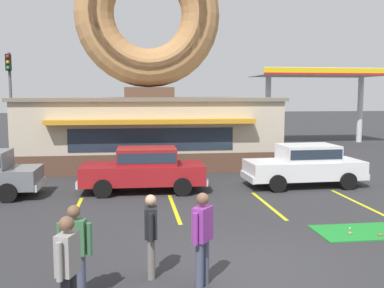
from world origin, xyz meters
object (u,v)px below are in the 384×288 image
Objects in this scene: pedestrian_hooded_kid at (75,248)px; pedestrian_clipboard_woman at (68,266)px; golf_ball at (350,228)px; car_white at (305,164)px; pedestrian_leather_jacket_man at (202,234)px; pedestrian_blue_sweater_man at (151,232)px; car_red at (144,168)px; traffic_light_pole at (10,91)px; trash_bin at (302,161)px.

pedestrian_clipboard_woman is at bearing -89.29° from pedestrian_hooded_kid.
golf_ball is 7.79m from pedestrian_clipboard_woman.
pedestrian_clipboard_woman is at bearing -148.19° from golf_ball.
pedestrian_clipboard_woman is (-6.57, -4.08, 0.92)m from golf_ball.
pedestrian_leather_jacket_man is at bearing -122.34° from car_white.
pedestrian_hooded_kid is (-1.32, -0.84, 0.03)m from pedestrian_blue_sweater_man.
traffic_light_pole is at bearing 125.36° from car_red.
pedestrian_hooded_kid reaches higher than car_white.
trash_bin is (2.04, 8.55, 0.45)m from golf_ball.
traffic_light_pole reaches higher than pedestrian_hooded_kid.
traffic_light_pole is (-12.22, 15.37, 3.66)m from golf_ball.
pedestrian_hooded_kid reaches higher than trash_bin.
golf_ball is at bearing -46.42° from car_red.
pedestrian_blue_sweater_man is at bearing 149.76° from pedestrian_leather_jacket_man.
car_red is (-5.16, 5.43, 0.82)m from golf_ball.
pedestrian_hooded_kid is 19.56m from traffic_light_pole.
trash_bin reaches higher than golf_ball.
pedestrian_blue_sweater_man is 0.97× the size of pedestrian_hooded_kid.
pedestrian_leather_jacket_man is (0.82, -8.28, 0.11)m from car_red.
pedestrian_hooded_kid is 14.55m from trash_bin.
trash_bin is at bearing 70.48° from car_white.
pedestrian_blue_sweater_man is at bearing 53.16° from pedestrian_clipboard_woman.
car_white is 0.79× the size of traffic_light_pole.
traffic_light_pole is (-5.64, 19.44, 2.74)m from pedestrian_clipboard_woman.
pedestrian_hooded_kid reaches higher than pedestrian_blue_sweater_man.
pedestrian_leather_jacket_man is 13.08m from trash_bin.
car_red reaches higher than trash_bin.
trash_bin is (7.21, 3.12, -0.37)m from car_red.
trash_bin is 16.13m from traffic_light_pole.
trash_bin is at bearing 76.56° from golf_ball.
car_red is 0.79× the size of traffic_light_pole.
traffic_light_pole is (-14.26, 6.82, 3.21)m from trash_bin.
pedestrian_blue_sweater_man is 0.28× the size of traffic_light_pole.
car_red is at bearing -54.64° from traffic_light_pole.
pedestrian_hooded_kid is 0.96× the size of pedestrian_leather_jacket_man.
car_red is 7.75m from pedestrian_blue_sweater_man.
pedestrian_clipboard_woman is (-7.56, -9.64, 0.10)m from car_white.
pedestrian_leather_jacket_man is at bearing -30.24° from pedestrian_blue_sweater_man.
car_white is 11.55m from pedestrian_hooded_kid.
car_red is at bearing -156.57° from trash_bin.
trash_bin is at bearing 56.12° from pedestrian_blue_sweater_man.
pedestrian_leather_jacket_man reaches higher than pedestrian_clipboard_woman.
car_red is at bearing 133.58° from golf_ball.
pedestrian_blue_sweater_man is 19.22m from traffic_light_pole.
pedestrian_leather_jacket_man is (-5.33, -8.42, 0.11)m from car_white.
pedestrian_leather_jacket_man reaches higher than golf_ball.
pedestrian_clipboard_woman is at bearing -124.31° from trash_bin.
traffic_light_pole reaches higher than pedestrian_blue_sweater_man.
golf_ball is 8.80m from trash_bin.
pedestrian_hooded_kid reaches higher than car_red.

